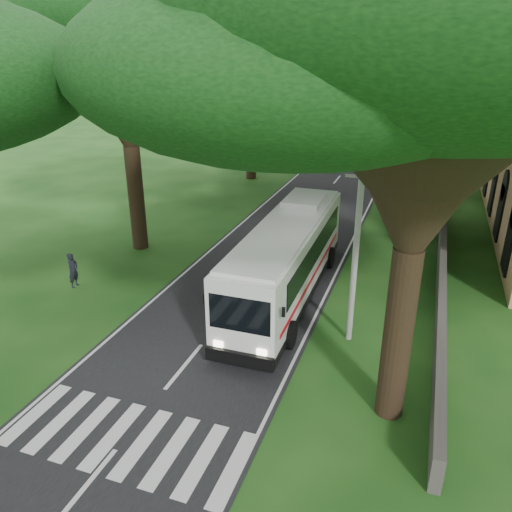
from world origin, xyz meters
name	(u,v)px	position (x,y,z in m)	size (l,w,h in m)	color
ground	(158,399)	(0.00, 0.00, 0.00)	(140.00, 140.00, 0.00)	#164112
road	(320,201)	(0.00, 25.00, 0.01)	(8.00, 120.00, 0.04)	black
crosswalk	(125,439)	(0.00, -2.00, 0.00)	(8.00, 3.00, 0.01)	silver
property_wall	(443,209)	(9.00, 24.00, 0.60)	(0.35, 50.00, 1.20)	#383533
pole_near	(356,244)	(5.50, 6.00, 4.18)	(1.60, 0.24, 8.00)	gray
pole_mid	(400,149)	(5.50, 26.00, 4.18)	(1.60, 0.24, 8.00)	gray
pole_far	(415,116)	(5.50, 46.00, 4.18)	(1.60, 0.24, 8.00)	gray
tree_l_mida	(119,22)	(-8.00, 12.00, 12.22)	(15.28, 15.28, 15.57)	black
tree_l_midb	(251,27)	(-7.50, 30.00, 12.51)	(14.42, 14.42, 15.71)	black
tree_l_far	(297,33)	(-8.50, 48.00, 12.48)	(15.51, 15.51, 15.88)	black
tree_r_near	(439,17)	(7.50, 2.00, 11.78)	(15.11, 15.11, 15.09)	black
tree_r_mida	(450,57)	(8.00, 20.00, 10.57)	(15.92, 15.92, 14.01)	black
tree_r_midb	(447,20)	(7.50, 38.00, 13.12)	(14.02, 14.02, 16.27)	black
tree_r_far	(453,48)	(8.50, 56.00, 10.89)	(15.41, 15.41, 14.24)	black
coach_bus	(287,257)	(2.00, 8.84, 2.02)	(3.12, 12.73, 3.75)	white
distant_car_a	(338,162)	(-0.80, 36.39, 0.67)	(1.50, 3.73, 1.27)	#A1A0A4
distant_car_c	(392,134)	(2.57, 55.48, 0.63)	(1.69, 4.15, 1.20)	maroon
pedestrian	(73,270)	(-8.27, 6.28, 0.89)	(0.65, 0.43, 1.78)	black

